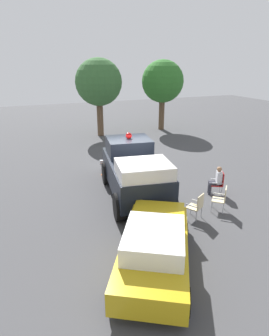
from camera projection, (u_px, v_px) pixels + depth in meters
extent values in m
plane|color=#424244|center=(137.00, 192.00, 13.14)|extent=(60.00, 60.00, 0.00)
cylinder|color=black|center=(106.00, 173.00, 13.89)|extent=(0.48, 1.08, 1.04)
cylinder|color=black|center=(146.00, 170.00, 14.31)|extent=(0.48, 1.08, 1.04)
cylinder|color=black|center=(119.00, 207.00, 10.69)|extent=(0.48, 1.08, 1.04)
cylinder|color=black|center=(170.00, 201.00, 11.11)|extent=(0.48, 1.08, 1.04)
cube|color=black|center=(135.00, 174.00, 12.32)|extent=(2.84, 5.17, 1.10)
cube|color=black|center=(122.00, 157.00, 14.96)|extent=(1.88, 1.16, 0.84)
cube|color=black|center=(129.00, 147.00, 13.05)|extent=(2.14, 1.98, 0.76)
cube|color=silver|center=(144.00, 170.00, 10.64)|extent=(2.20, 1.99, 0.60)
cube|color=silver|center=(121.00, 154.00, 15.37)|extent=(1.44, 0.34, 0.64)
cube|color=silver|center=(120.00, 161.00, 15.61)|extent=(2.24, 0.55, 0.24)
sphere|color=white|center=(106.00, 154.00, 15.18)|extent=(0.30, 0.30, 0.26)
sphere|color=white|center=(135.00, 152.00, 15.51)|extent=(0.30, 0.30, 0.26)
sphere|color=red|center=(129.00, 136.00, 12.88)|extent=(0.32, 0.32, 0.28)
cylinder|color=black|center=(133.00, 229.00, 9.63)|extent=(0.57, 0.72, 0.68)
cylinder|color=black|center=(183.00, 233.00, 9.40)|extent=(0.57, 0.72, 0.68)
cylinder|color=black|center=(115.00, 294.00, 6.94)|extent=(0.57, 0.72, 0.68)
cylinder|color=black|center=(184.00, 302.00, 6.71)|extent=(0.57, 0.72, 0.68)
cube|color=gold|center=(155.00, 251.00, 8.07)|extent=(3.68, 4.53, 0.64)
cube|color=gold|center=(159.00, 214.00, 9.29)|extent=(2.12, 2.04, 0.20)
cube|color=white|center=(154.00, 240.00, 7.60)|extent=(2.31, 2.43, 0.56)
cube|color=silver|center=(160.00, 218.00, 10.17)|extent=(1.72, 1.10, 0.20)
cylinder|color=#B7BABF|center=(211.00, 191.00, 12.67)|extent=(0.04, 0.04, 0.44)
cylinder|color=#B7BABF|center=(210.00, 187.00, 13.08)|extent=(0.04, 0.04, 0.44)
cylinder|color=#B7BABF|center=(222.00, 192.00, 12.63)|extent=(0.04, 0.04, 0.44)
cylinder|color=#B7BABF|center=(220.00, 187.00, 13.04)|extent=(0.04, 0.04, 0.44)
cube|color=#B21E1E|center=(216.00, 184.00, 12.77)|extent=(0.65, 0.65, 0.04)
cube|color=#B21E1E|center=(222.00, 179.00, 12.65)|extent=(0.26, 0.44, 0.56)
cube|color=#B7BABF|center=(217.00, 183.00, 12.49)|extent=(0.41, 0.24, 0.03)
cube|color=#B7BABF|center=(216.00, 179.00, 12.94)|extent=(0.41, 0.24, 0.03)
cylinder|color=#B7BABF|center=(211.00, 207.00, 11.32)|extent=(0.04, 0.04, 0.44)
cylinder|color=#B7BABF|center=(213.00, 202.00, 11.70)|extent=(0.04, 0.04, 0.44)
cylinder|color=#B7BABF|center=(223.00, 209.00, 11.17)|extent=(0.04, 0.04, 0.44)
cylinder|color=#B7BABF|center=(224.00, 204.00, 11.56)|extent=(0.04, 0.04, 0.44)
cube|color=beige|center=(218.00, 200.00, 11.36)|extent=(0.68, 0.68, 0.04)
cube|color=beige|center=(225.00, 194.00, 11.18)|extent=(0.35, 0.38, 0.56)
cube|color=#B7BABF|center=(218.00, 199.00, 11.09)|extent=(0.35, 0.32, 0.03)
cube|color=#B7BABF|center=(219.00, 194.00, 11.51)|extent=(0.35, 0.32, 0.03)
cylinder|color=#B7BABF|center=(185.00, 213.00, 10.84)|extent=(0.04, 0.04, 0.44)
cylinder|color=#B7BABF|center=(191.00, 209.00, 11.17)|extent=(0.04, 0.04, 0.44)
cylinder|color=#B7BABF|center=(196.00, 217.00, 10.59)|extent=(0.04, 0.04, 0.44)
cylinder|color=#B7BABF|center=(201.00, 212.00, 10.92)|extent=(0.04, 0.04, 0.44)
cube|color=beige|center=(194.00, 207.00, 10.80)|extent=(0.66, 0.66, 0.04)
cube|color=beige|center=(200.00, 202.00, 10.56)|extent=(0.43, 0.28, 0.56)
cube|color=#B7BABF|center=(191.00, 206.00, 10.56)|extent=(0.26, 0.40, 0.03)
cube|color=#B7BABF|center=(197.00, 201.00, 10.92)|extent=(0.26, 0.40, 0.03)
cylinder|color=#383842|center=(210.00, 190.00, 12.79)|extent=(0.18, 0.18, 0.45)
cylinder|color=#383842|center=(209.00, 188.00, 12.97)|extent=(0.18, 0.18, 0.45)
cube|color=#383842|center=(214.00, 184.00, 12.67)|extent=(0.46, 0.34, 0.13)
cube|color=#383842|center=(213.00, 182.00, 12.86)|extent=(0.46, 0.34, 0.13)
cube|color=silver|center=(219.00, 177.00, 12.64)|extent=(0.38, 0.46, 0.54)
sphere|color=#9E704C|center=(219.00, 169.00, 12.52)|extent=(0.30, 0.30, 0.22)
cylinder|color=brown|center=(100.00, 117.00, 22.52)|extent=(0.48, 0.48, 2.85)
sphere|color=#356431|center=(99.00, 82.00, 21.59)|extent=(3.51, 3.51, 3.51)
cylinder|color=brown|center=(162.00, 113.00, 24.57)|extent=(0.47, 0.47, 2.79)
sphere|color=#2D6C27|center=(163.00, 81.00, 23.67)|extent=(3.43, 3.43, 3.43)
cube|color=orange|center=(106.00, 175.00, 14.97)|extent=(0.40, 0.40, 0.04)
cone|color=orange|center=(106.00, 170.00, 14.86)|extent=(0.32, 0.32, 0.60)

